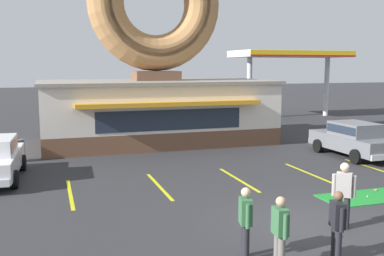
{
  "coord_description": "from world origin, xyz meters",
  "views": [
    {
      "loc": [
        -6.53,
        -9.8,
        4.19
      ],
      "look_at": [
        -1.76,
        5.0,
        2.0
      ],
      "focal_mm": 42.0,
      "sensor_mm": 36.0,
      "label": 1
    }
  ],
  "objects_px": {
    "pedestrian_blue_sweater_man": "(280,230)",
    "pedestrian_clipboard_woman": "(245,220)",
    "pedestrian_hooded_kid": "(337,223)",
    "trash_bin": "(18,150)",
    "golf_ball": "(367,196)",
    "car_grey": "(353,138)",
    "pedestrian_leather_jacket_man": "(344,192)"
  },
  "relations": [
    {
      "from": "pedestrian_blue_sweater_man",
      "to": "pedestrian_clipboard_woman",
      "type": "xyz_separation_m",
      "value": [
        -0.43,
        0.75,
        0.02
      ]
    },
    {
      "from": "pedestrian_hooded_kid",
      "to": "pedestrian_clipboard_woman",
      "type": "height_order",
      "value": "pedestrian_clipboard_woman"
    },
    {
      "from": "pedestrian_blue_sweater_man",
      "to": "trash_bin",
      "type": "relative_size",
      "value": 1.61
    },
    {
      "from": "golf_ball",
      "to": "car_grey",
      "type": "xyz_separation_m",
      "value": [
        3.71,
        5.58,
        0.82
      ]
    },
    {
      "from": "pedestrian_blue_sweater_man",
      "to": "pedestrian_leather_jacket_man",
      "type": "height_order",
      "value": "pedestrian_leather_jacket_man"
    },
    {
      "from": "car_grey",
      "to": "pedestrian_hooded_kid",
      "type": "distance_m",
      "value": 11.9
    },
    {
      "from": "pedestrian_clipboard_woman",
      "to": "trash_bin",
      "type": "relative_size",
      "value": 1.63
    },
    {
      "from": "trash_bin",
      "to": "pedestrian_blue_sweater_man",
      "type": "bearing_deg",
      "value": -66.08
    },
    {
      "from": "pedestrian_leather_jacket_man",
      "to": "pedestrian_clipboard_woman",
      "type": "height_order",
      "value": "pedestrian_leather_jacket_man"
    },
    {
      "from": "pedestrian_blue_sweater_man",
      "to": "trash_bin",
      "type": "bearing_deg",
      "value": 113.92
    },
    {
      "from": "pedestrian_clipboard_woman",
      "to": "trash_bin",
      "type": "bearing_deg",
      "value": 113.53
    },
    {
      "from": "pedestrian_leather_jacket_man",
      "to": "pedestrian_blue_sweater_man",
      "type": "bearing_deg",
      "value": -148.98
    },
    {
      "from": "car_grey",
      "to": "pedestrian_blue_sweater_man",
      "type": "xyz_separation_m",
      "value": [
        -8.87,
        -9.25,
        -0.01
      ]
    },
    {
      "from": "pedestrian_leather_jacket_man",
      "to": "trash_bin",
      "type": "bearing_deg",
      "value": 126.94
    },
    {
      "from": "golf_ball",
      "to": "pedestrian_hooded_kid",
      "type": "xyz_separation_m",
      "value": [
        -3.79,
        -3.66,
        0.8
      ]
    },
    {
      "from": "golf_ball",
      "to": "car_grey",
      "type": "bearing_deg",
      "value": 56.42
    },
    {
      "from": "golf_ball",
      "to": "pedestrian_clipboard_woman",
      "type": "relative_size",
      "value": 0.03
    },
    {
      "from": "car_grey",
      "to": "pedestrian_leather_jacket_man",
      "type": "xyz_separation_m",
      "value": [
        -6.14,
        -7.61,
        0.09
      ]
    },
    {
      "from": "car_grey",
      "to": "golf_ball",
      "type": "bearing_deg",
      "value": -123.58
    },
    {
      "from": "golf_ball",
      "to": "pedestrian_leather_jacket_man",
      "type": "bearing_deg",
      "value": -140.25
    },
    {
      "from": "golf_ball",
      "to": "pedestrian_hooded_kid",
      "type": "height_order",
      "value": "pedestrian_hooded_kid"
    },
    {
      "from": "golf_ball",
      "to": "car_grey",
      "type": "height_order",
      "value": "car_grey"
    },
    {
      "from": "pedestrian_hooded_kid",
      "to": "pedestrian_blue_sweater_man",
      "type": "bearing_deg",
      "value": -179.82
    },
    {
      "from": "golf_ball",
      "to": "trash_bin",
      "type": "xyz_separation_m",
      "value": [
        -10.87,
        9.2,
        0.45
      ]
    },
    {
      "from": "trash_bin",
      "to": "pedestrian_hooded_kid",
      "type": "bearing_deg",
      "value": -61.18
    },
    {
      "from": "golf_ball",
      "to": "pedestrian_leather_jacket_man",
      "type": "xyz_separation_m",
      "value": [
        -2.43,
        -2.02,
        0.91
      ]
    },
    {
      "from": "pedestrian_blue_sweater_man",
      "to": "pedestrian_clipboard_woman",
      "type": "distance_m",
      "value": 0.86
    },
    {
      "from": "pedestrian_hooded_kid",
      "to": "golf_ball",
      "type": "bearing_deg",
      "value": 43.98
    },
    {
      "from": "golf_ball",
      "to": "pedestrian_blue_sweater_man",
      "type": "relative_size",
      "value": 0.03
    },
    {
      "from": "car_grey",
      "to": "pedestrian_blue_sweater_man",
      "type": "distance_m",
      "value": 12.81
    },
    {
      "from": "pedestrian_hooded_kid",
      "to": "pedestrian_leather_jacket_man",
      "type": "relative_size",
      "value": 0.9
    },
    {
      "from": "pedestrian_leather_jacket_man",
      "to": "trash_bin",
      "type": "distance_m",
      "value": 14.04
    }
  ]
}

